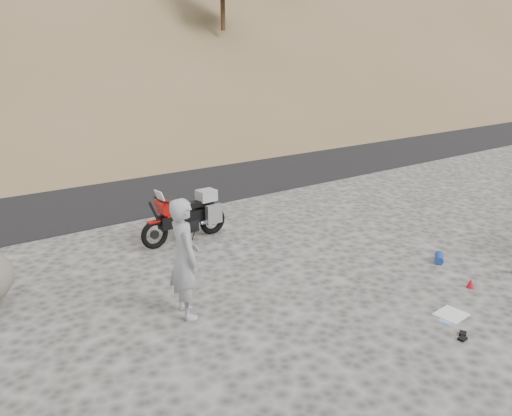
# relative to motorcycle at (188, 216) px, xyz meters

# --- Properties ---
(ground) EXTENTS (140.00, 140.00, 0.00)m
(ground) POSITION_rel_motorcycle_xyz_m (0.38, -3.54, -0.54)
(ground) COLOR #42403D
(ground) RESTS_ON ground
(road) EXTENTS (120.00, 7.00, 0.05)m
(road) POSITION_rel_motorcycle_xyz_m (0.38, 5.46, -0.54)
(road) COLOR black
(road) RESTS_ON ground
(motorcycle) EXTENTS (2.15, 0.69, 1.28)m
(motorcycle) POSITION_rel_motorcycle_xyz_m (0.00, 0.00, 0.00)
(motorcycle) COLOR black
(motorcycle) RESTS_ON ground
(man) EXTENTS (0.57, 0.77, 1.94)m
(man) POSITION_rel_motorcycle_xyz_m (-1.68, -2.95, -0.54)
(man) COLOR #97979C
(man) RESTS_ON ground
(gear_white_cloth) EXTENTS (0.49, 0.44, 0.02)m
(gear_white_cloth) POSITION_rel_motorcycle_xyz_m (1.71, -5.46, -0.54)
(gear_white_cloth) COLOR white
(gear_white_cloth) RESTS_ON ground
(gear_blue_mat) EXTENTS (0.42, 0.36, 0.16)m
(gear_blue_mat) POSITION_rel_motorcycle_xyz_m (3.43, -4.07, -0.47)
(gear_blue_mat) COLOR navy
(gear_blue_mat) RESTS_ON ground
(gear_funnel) EXTENTS (0.16, 0.16, 0.17)m
(gear_funnel) POSITION_rel_motorcycle_xyz_m (2.85, -5.09, -0.46)
(gear_funnel) COLOR #AD0B1D
(gear_funnel) RESTS_ON ground
(gear_glove_a) EXTENTS (0.13, 0.10, 0.04)m
(gear_glove_a) POSITION_rel_motorcycle_xyz_m (1.20, -5.99, -0.53)
(gear_glove_a) COLOR black
(gear_glove_a) RESTS_ON ground
(gear_glove_b) EXTENTS (0.16, 0.14, 0.04)m
(gear_glove_b) POSITION_rel_motorcycle_xyz_m (1.31, -5.91, -0.52)
(gear_glove_b) COLOR black
(gear_glove_b) RESTS_ON ground
(gear_blue_cloth) EXTENTS (0.31, 0.25, 0.01)m
(gear_blue_cloth) POSITION_rel_motorcycle_xyz_m (1.52, -5.53, -0.54)
(gear_blue_cloth) COLOR #7E98C3
(gear_blue_cloth) RESTS_ON ground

